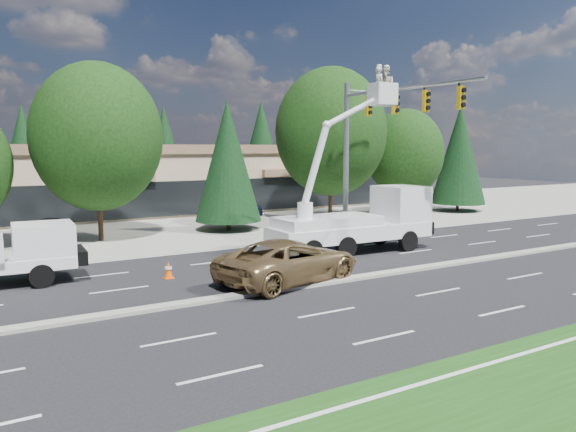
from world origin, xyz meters
TOP-DOWN VIEW (x-y plane):
  - ground at (0.00, 0.00)m, footprint 140.00×140.00m
  - concrete_apron at (0.00, 20.00)m, footprint 140.00×22.00m
  - road_median at (0.00, 0.00)m, footprint 120.00×0.55m
  - strip_mall at (0.00, 29.97)m, footprint 50.40×15.40m
  - tree_front_d at (-3.00, 15.00)m, footprint 7.23×7.23m
  - tree_front_e at (5.00, 15.00)m, footprint 4.22×4.22m
  - tree_front_f at (13.00, 15.00)m, footprint 7.86×7.86m
  - tree_front_g at (20.00, 15.00)m, footprint 5.95×5.95m
  - tree_front_h at (26.00, 15.00)m, footprint 4.46×4.46m
  - tree_back_b at (-4.00, 42.00)m, footprint 4.79×4.79m
  - tree_back_c at (10.00, 42.00)m, footprint 4.93×4.93m
  - tree_back_d at (22.00, 42.00)m, footprint 5.47×5.47m
  - signal_mast at (10.03, 7.04)m, footprint 2.76×10.16m
  - utility_pickup at (-8.64, 6.17)m, footprint 6.20×2.70m
  - bucket_truck at (7.70, 4.74)m, footprint 8.65×3.03m
  - traffic_cone_b at (-2.79, 4.09)m, footprint 0.40×0.40m
  - traffic_cone_c at (1.09, 4.08)m, footprint 0.40×0.40m
  - minivan at (1.08, 0.97)m, footprint 6.68×4.23m
  - parked_car_west at (-5.36, 16.00)m, footprint 1.82×4.12m
  - parked_car_east at (8.41, 21.00)m, footprint 2.51×4.86m

SIDE VIEW (x-z plane):
  - ground at x=0.00m, z-range 0.00..0.00m
  - concrete_apron at x=0.00m, z-range 0.00..0.01m
  - road_median at x=0.00m, z-range 0.00..0.12m
  - traffic_cone_b at x=-2.79m, z-range -0.01..0.69m
  - traffic_cone_c at x=1.09m, z-range -0.01..0.69m
  - parked_car_west at x=-5.36m, z-range 0.00..1.38m
  - parked_car_east at x=8.41m, z-range 0.00..1.52m
  - minivan at x=1.08m, z-range 0.00..1.72m
  - utility_pickup at x=-8.64m, z-range -0.21..2.12m
  - bucket_truck at x=7.70m, z-range -2.72..6.72m
  - strip_mall at x=0.00m, z-range 0.08..5.58m
  - tree_front_e at x=5.00m, z-range 0.30..8.62m
  - tree_front_h at x=26.00m, z-range 0.32..9.12m
  - tree_front_g at x=20.00m, z-range 0.70..8.95m
  - tree_back_b at x=-4.00m, z-range 0.34..9.79m
  - tree_back_c at x=10.00m, z-range 0.35..10.07m
  - tree_back_d at x=22.00m, z-range 0.39..11.17m
  - tree_front_d at x=-3.00m, z-range 0.86..10.89m
  - signal_mast at x=10.03m, z-range 1.56..10.56m
  - tree_front_f at x=13.00m, z-range 0.93..11.83m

